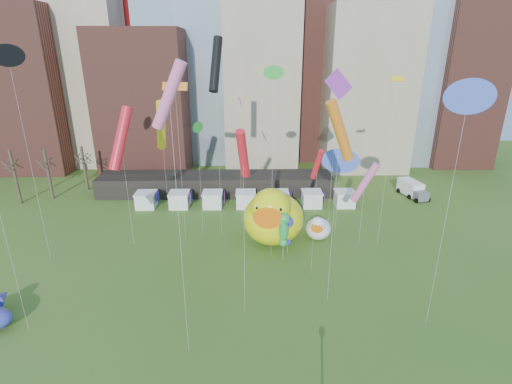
{
  "coord_description": "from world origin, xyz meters",
  "views": [
    {
      "loc": [
        1.56,
        -18.16,
        22.46
      ],
      "look_at": [
        2.07,
        10.0,
        12.0
      ],
      "focal_mm": 27.0,
      "sensor_mm": 36.0,
      "label": 1
    }
  ],
  "objects_px": {
    "small_duck": "(318,228)",
    "box_truck": "(412,189)",
    "seahorse_purple": "(288,229)",
    "seahorse_green": "(284,227)",
    "big_duck": "(273,216)"
  },
  "relations": [
    {
      "from": "seahorse_green",
      "to": "box_truck",
      "type": "xyz_separation_m",
      "value": [
        22.6,
        19.89,
        -2.9
      ]
    },
    {
      "from": "small_duck",
      "to": "box_truck",
      "type": "bearing_deg",
      "value": 54.92
    },
    {
      "from": "box_truck",
      "to": "big_duck",
      "type": "bearing_deg",
      "value": -159.59
    },
    {
      "from": "big_duck",
      "to": "box_truck",
      "type": "xyz_separation_m",
      "value": [
        23.53,
        15.62,
        -2.31
      ]
    },
    {
      "from": "big_duck",
      "to": "box_truck",
      "type": "bearing_deg",
      "value": 44.2
    },
    {
      "from": "small_duck",
      "to": "seahorse_purple",
      "type": "relative_size",
      "value": 1.01
    },
    {
      "from": "small_duck",
      "to": "seahorse_green",
      "type": "distance_m",
      "value": 7.53
    },
    {
      "from": "big_duck",
      "to": "small_duck",
      "type": "bearing_deg",
      "value": 19.45
    },
    {
      "from": "big_duck",
      "to": "seahorse_green",
      "type": "distance_m",
      "value": 4.41
    },
    {
      "from": "small_duck",
      "to": "box_truck",
      "type": "height_order",
      "value": "small_duck"
    },
    {
      "from": "seahorse_purple",
      "to": "seahorse_green",
      "type": "bearing_deg",
      "value": -119.33
    },
    {
      "from": "big_duck",
      "to": "small_duck",
      "type": "distance_m",
      "value": 6.17
    },
    {
      "from": "box_truck",
      "to": "seahorse_green",
      "type": "bearing_deg",
      "value": -151.82
    },
    {
      "from": "big_duck",
      "to": "seahorse_purple",
      "type": "height_order",
      "value": "big_duck"
    },
    {
      "from": "big_duck",
      "to": "small_duck",
      "type": "xyz_separation_m",
      "value": [
        5.75,
        0.89,
        -2.05
      ]
    }
  ]
}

